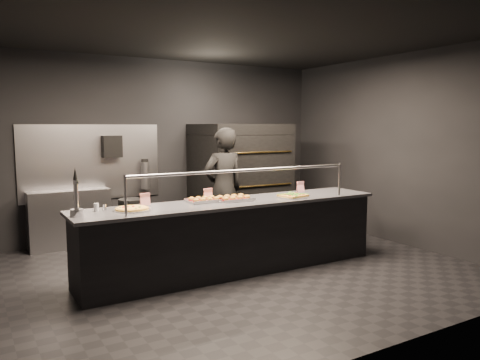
{
  "coord_description": "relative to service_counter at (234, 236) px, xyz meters",
  "views": [
    {
      "loc": [
        -2.94,
        -5.12,
        1.87
      ],
      "look_at": [
        0.2,
        0.2,
        1.16
      ],
      "focal_mm": 35.0,
      "sensor_mm": 36.0,
      "label": 1
    }
  ],
  "objects": [
    {
      "name": "beer_tap",
      "position": [
        -1.95,
        -0.03,
        0.61
      ],
      "size": [
        0.14,
        0.19,
        0.53
      ],
      "color": "silver",
      "rests_on": "service_counter"
    },
    {
      "name": "slider_tray_b",
      "position": [
        0.01,
        0.05,
        0.48
      ],
      "size": [
        0.53,
        0.44,
        0.07
      ],
      "color": "silver",
      "rests_on": "service_counter"
    },
    {
      "name": "round_pizza",
      "position": [
        -1.33,
        0.03,
        0.47
      ],
      "size": [
        0.44,
        0.44,
        0.03
      ],
      "color": "silver",
      "rests_on": "service_counter"
    },
    {
      "name": "tent_cards",
      "position": [
        -0.02,
        0.28,
        0.53
      ],
      "size": [
        2.49,
        0.04,
        0.15
      ],
      "color": "white",
      "rests_on": "service_counter"
    },
    {
      "name": "trash_bin",
      "position": [
        -0.68,
        2.12,
        -0.11
      ],
      "size": [
        0.43,
        0.43,
        0.72
      ],
      "primitive_type": "cylinder",
      "color": "black",
      "rests_on": "ground"
    },
    {
      "name": "condiment_jar",
      "position": [
        -1.67,
        0.16,
        0.5
      ],
      "size": [
        0.14,
        0.06,
        0.09
      ],
      "color": "silver",
      "rests_on": "service_counter"
    },
    {
      "name": "towel_dispenser",
      "position": [
        -0.9,
        2.39,
        1.09
      ],
      "size": [
        0.3,
        0.2,
        0.35
      ],
      "primitive_type": "cube",
      "color": "black",
      "rests_on": "room"
    },
    {
      "name": "pizza_oven",
      "position": [
        1.2,
        1.9,
        0.5
      ],
      "size": [
        1.5,
        1.23,
        1.91
      ],
      "color": "black",
      "rests_on": "ground"
    },
    {
      "name": "room",
      "position": [
        -0.02,
        0.05,
        1.03
      ],
      "size": [
        6.04,
        6.0,
        3.0
      ],
      "color": "black",
      "rests_on": "ground"
    },
    {
      "name": "fire_extinguisher",
      "position": [
        -0.35,
        2.4,
        0.6
      ],
      "size": [
        0.14,
        0.14,
        0.51
      ],
      "color": "#B2B2B7",
      "rests_on": "room"
    },
    {
      "name": "worker",
      "position": [
        0.42,
        1.07,
        0.46
      ],
      "size": [
        0.7,
        0.47,
        1.85
      ],
      "primitive_type": "imported",
      "rotation": [
        0.0,
        0.0,
        3.19
      ],
      "color": "black",
      "rests_on": "ground"
    },
    {
      "name": "service_counter",
      "position": [
        0.0,
        0.0,
        0.0
      ],
      "size": [
        4.1,
        0.78,
        1.37
      ],
      "color": "black",
      "rests_on": "ground"
    },
    {
      "name": "square_pizza",
      "position": [
        0.85,
        -0.11,
        0.47
      ],
      "size": [
        0.42,
        0.42,
        0.05
      ],
      "color": "silver",
      "rests_on": "service_counter"
    },
    {
      "name": "prep_shelf",
      "position": [
        -1.6,
        2.32,
        -0.01
      ],
      "size": [
        1.2,
        0.35,
        0.9
      ],
      "primitive_type": "cube",
      "color": "#99999E",
      "rests_on": "ground"
    },
    {
      "name": "slider_tray_a",
      "position": [
        -0.36,
        0.15,
        0.48
      ],
      "size": [
        0.42,
        0.31,
        0.07
      ],
      "color": "silver",
      "rests_on": "service_counter"
    }
  ]
}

